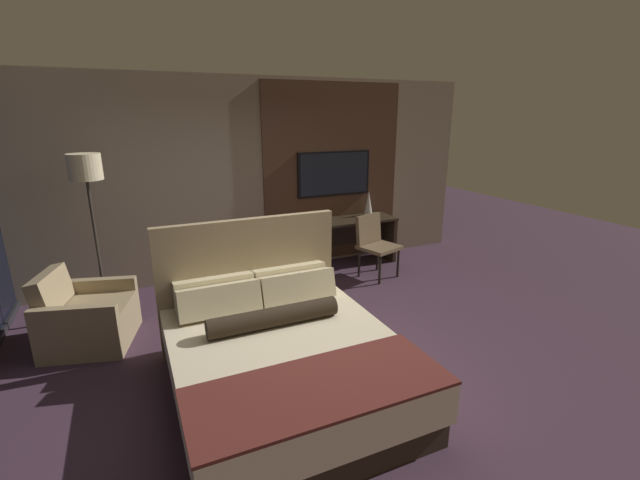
% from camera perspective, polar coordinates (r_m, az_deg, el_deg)
% --- Properties ---
extents(ground_plane, '(16.00, 16.00, 0.00)m').
position_cam_1_polar(ground_plane, '(4.39, 0.43, -15.03)').
color(ground_plane, '#3D2838').
extents(wall_back_tv_panel, '(7.20, 0.09, 2.80)m').
position_cam_1_polar(wall_back_tv_panel, '(6.30, -8.12, 8.18)').
color(wall_back_tv_panel, gray).
rests_on(wall_back_tv_panel, ground_plane).
extents(bed, '(1.80, 2.13, 1.32)m').
position_cam_1_polar(bed, '(3.76, -5.21, -15.00)').
color(bed, '#33281E').
rests_on(bed, ground_plane).
extents(desk, '(1.75, 0.54, 0.73)m').
position_cam_1_polar(desk, '(6.65, 2.67, 0.79)').
color(desk, '#2D2319').
rests_on(desk, ground_plane).
extents(tv, '(1.21, 0.04, 0.68)m').
position_cam_1_polar(tv, '(6.66, 1.90, 8.84)').
color(tv, black).
extents(desk_chair, '(0.64, 0.63, 0.90)m').
position_cam_1_polar(desk_chair, '(6.23, 7.26, -0.03)').
color(desk_chair, brown).
rests_on(desk_chair, ground_plane).
extents(armchair_by_window, '(0.97, 0.99, 0.80)m').
position_cam_1_polar(armchair_by_window, '(5.06, -28.64, -9.22)').
color(armchair_by_window, '#998460').
rests_on(armchair_by_window, ground_plane).
extents(floor_lamp, '(0.34, 0.34, 1.89)m').
position_cam_1_polar(floor_lamp, '(5.29, -28.64, 6.89)').
color(floor_lamp, '#282623').
rests_on(floor_lamp, ground_plane).
extents(vase_tall, '(0.14, 0.14, 0.39)m').
position_cam_1_polar(vase_tall, '(6.85, 6.48, 4.85)').
color(vase_tall, silver).
rests_on(vase_tall, desk).
extents(book, '(0.26, 0.22, 0.03)m').
position_cam_1_polar(book, '(6.38, 0.01, 2.44)').
color(book, maroon).
rests_on(book, desk).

